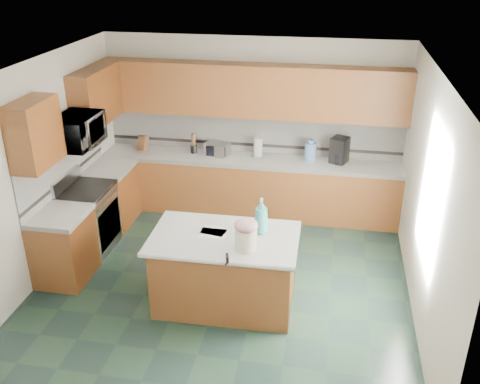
% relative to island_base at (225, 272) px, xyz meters
% --- Properties ---
extents(floor, '(4.60, 4.60, 0.00)m').
position_rel_island_base_xyz_m(floor, '(-0.11, 0.41, -0.43)').
color(floor, black).
rests_on(floor, ground).
extents(ceiling, '(4.60, 4.60, 0.00)m').
position_rel_island_base_xyz_m(ceiling, '(-0.11, 0.41, 2.27)').
color(ceiling, white).
rests_on(ceiling, ground).
extents(wall_back, '(4.60, 0.04, 2.70)m').
position_rel_island_base_xyz_m(wall_back, '(-0.11, 2.73, 0.92)').
color(wall_back, silver).
rests_on(wall_back, ground).
extents(wall_front, '(4.60, 0.04, 2.70)m').
position_rel_island_base_xyz_m(wall_front, '(-0.11, -1.91, 0.92)').
color(wall_front, silver).
rests_on(wall_front, ground).
extents(wall_left, '(0.04, 4.60, 2.70)m').
position_rel_island_base_xyz_m(wall_left, '(-2.43, 0.41, 0.92)').
color(wall_left, silver).
rests_on(wall_left, ground).
extents(wall_right, '(0.04, 4.60, 2.70)m').
position_rel_island_base_xyz_m(wall_right, '(2.21, 0.41, 0.92)').
color(wall_right, silver).
rests_on(wall_right, ground).
extents(back_base_cab, '(4.60, 0.60, 0.86)m').
position_rel_island_base_xyz_m(back_base_cab, '(-0.11, 2.41, 0.00)').
color(back_base_cab, '#3C1B08').
rests_on(back_base_cab, ground).
extents(back_countertop, '(4.60, 0.64, 0.06)m').
position_rel_island_base_xyz_m(back_countertop, '(-0.11, 2.41, 0.46)').
color(back_countertop, silver).
rests_on(back_countertop, back_base_cab).
extents(back_upper_cab, '(4.60, 0.33, 0.78)m').
position_rel_island_base_xyz_m(back_upper_cab, '(-0.11, 2.55, 1.51)').
color(back_upper_cab, '#3C1B08').
rests_on(back_upper_cab, wall_back).
extents(back_backsplash, '(4.60, 0.02, 0.63)m').
position_rel_island_base_xyz_m(back_backsplash, '(-0.11, 2.70, 0.81)').
color(back_backsplash, silver).
rests_on(back_backsplash, back_countertop).
extents(back_accent_band, '(4.60, 0.01, 0.05)m').
position_rel_island_base_xyz_m(back_accent_band, '(-0.11, 2.70, 0.61)').
color(back_accent_band, black).
rests_on(back_accent_band, back_countertop).
extents(left_base_cab_rear, '(0.60, 0.82, 0.86)m').
position_rel_island_base_xyz_m(left_base_cab_rear, '(-2.11, 1.70, 0.00)').
color(left_base_cab_rear, '#3C1B08').
rests_on(left_base_cab_rear, ground).
extents(left_counter_rear, '(0.64, 0.82, 0.06)m').
position_rel_island_base_xyz_m(left_counter_rear, '(-2.11, 1.70, 0.46)').
color(left_counter_rear, silver).
rests_on(left_counter_rear, left_base_cab_rear).
extents(left_base_cab_front, '(0.60, 0.72, 0.86)m').
position_rel_island_base_xyz_m(left_base_cab_front, '(-2.11, 0.17, 0.00)').
color(left_base_cab_front, '#3C1B08').
rests_on(left_base_cab_front, ground).
extents(left_counter_front, '(0.64, 0.72, 0.06)m').
position_rel_island_base_xyz_m(left_counter_front, '(-2.11, 0.17, 0.46)').
color(left_counter_front, silver).
rests_on(left_counter_front, left_base_cab_front).
extents(left_backsplash, '(0.02, 2.30, 0.63)m').
position_rel_island_base_xyz_m(left_backsplash, '(-2.40, 0.96, 0.81)').
color(left_backsplash, silver).
rests_on(left_backsplash, wall_left).
extents(left_accent_band, '(0.01, 2.30, 0.05)m').
position_rel_island_base_xyz_m(left_accent_band, '(-2.39, 0.96, 0.61)').
color(left_accent_band, black).
rests_on(left_accent_band, wall_left).
extents(left_upper_cab_rear, '(0.33, 1.09, 0.78)m').
position_rel_island_base_xyz_m(left_upper_cab_rear, '(-2.24, 1.84, 1.51)').
color(left_upper_cab_rear, '#3C1B08').
rests_on(left_upper_cab_rear, wall_left).
extents(left_upper_cab_front, '(0.33, 0.72, 0.78)m').
position_rel_island_base_xyz_m(left_upper_cab_front, '(-2.24, 0.17, 1.51)').
color(left_upper_cab_front, '#3C1B08').
rests_on(left_upper_cab_front, wall_left).
extents(range_body, '(0.60, 0.76, 0.88)m').
position_rel_island_base_xyz_m(range_body, '(-2.11, 0.91, 0.01)').
color(range_body, '#B7B7BC').
rests_on(range_body, ground).
extents(range_oven_door, '(0.02, 0.68, 0.55)m').
position_rel_island_base_xyz_m(range_oven_door, '(-1.82, 0.91, -0.03)').
color(range_oven_door, black).
rests_on(range_oven_door, range_body).
extents(range_cooktop, '(0.62, 0.78, 0.04)m').
position_rel_island_base_xyz_m(range_cooktop, '(-2.11, 0.91, 0.47)').
color(range_cooktop, black).
rests_on(range_cooktop, range_body).
extents(range_handle, '(0.02, 0.66, 0.02)m').
position_rel_island_base_xyz_m(range_handle, '(-1.79, 0.91, 0.35)').
color(range_handle, '#B7B7BC').
rests_on(range_handle, range_body).
extents(range_backguard, '(0.06, 0.76, 0.18)m').
position_rel_island_base_xyz_m(range_backguard, '(-2.37, 0.91, 0.59)').
color(range_backguard, '#B7B7BC').
rests_on(range_backguard, range_body).
extents(microwave, '(0.50, 0.73, 0.41)m').
position_rel_island_base_xyz_m(microwave, '(-2.11, 0.91, 1.30)').
color(microwave, '#B7B7BC').
rests_on(microwave, wall_left).
extents(island_base, '(1.59, 0.92, 0.86)m').
position_rel_island_base_xyz_m(island_base, '(0.00, 0.00, 0.00)').
color(island_base, '#3C1B08').
rests_on(island_base, ground).
extents(island_top, '(1.69, 1.02, 0.06)m').
position_rel_island_base_xyz_m(island_top, '(0.00, -0.00, 0.46)').
color(island_top, silver).
rests_on(island_top, island_base).
extents(island_bullnose, '(1.67, 0.09, 0.06)m').
position_rel_island_base_xyz_m(island_bullnose, '(0.00, -0.50, 0.46)').
color(island_bullnose, silver).
rests_on(island_bullnose, island_base).
extents(treat_jar, '(0.31, 0.31, 0.25)m').
position_rel_island_base_xyz_m(treat_jar, '(0.28, -0.23, 0.61)').
color(treat_jar, beige).
rests_on(treat_jar, island_top).
extents(treat_jar_lid, '(0.26, 0.26, 0.16)m').
position_rel_island_base_xyz_m(treat_jar_lid, '(0.28, -0.23, 0.78)').
color(treat_jar_lid, pink).
rests_on(treat_jar_lid, treat_jar).
extents(treat_jar_knob, '(0.08, 0.03, 0.03)m').
position_rel_island_base_xyz_m(treat_jar_knob, '(0.28, -0.23, 0.83)').
color(treat_jar_knob, tan).
rests_on(treat_jar_knob, treat_jar_lid).
extents(treat_jar_knob_end_l, '(0.05, 0.05, 0.05)m').
position_rel_island_base_xyz_m(treat_jar_knob_end_l, '(0.24, -0.23, 0.83)').
color(treat_jar_knob_end_l, tan).
rests_on(treat_jar_knob_end_l, treat_jar_lid).
extents(treat_jar_knob_end_r, '(0.05, 0.05, 0.05)m').
position_rel_island_base_xyz_m(treat_jar_knob_end_r, '(0.33, -0.23, 0.83)').
color(treat_jar_knob_end_r, tan).
rests_on(treat_jar_knob_end_r, treat_jar_lid).
extents(soap_bottle_island, '(0.16, 0.17, 0.42)m').
position_rel_island_base_xyz_m(soap_bottle_island, '(0.39, 0.16, 0.70)').
color(soap_bottle_island, teal).
rests_on(soap_bottle_island, island_top).
extents(paper_sheet_a, '(0.33, 0.27, 0.00)m').
position_rel_island_base_xyz_m(paper_sheet_a, '(-0.15, 0.10, 0.49)').
color(paper_sheet_a, white).
rests_on(paper_sheet_a, island_top).
extents(paper_sheet_b, '(0.31, 0.24, 0.00)m').
position_rel_island_base_xyz_m(paper_sheet_b, '(-0.14, 0.04, 0.49)').
color(paper_sheet_b, white).
rests_on(paper_sheet_b, island_top).
extents(clamp_body, '(0.05, 0.10, 0.09)m').
position_rel_island_base_xyz_m(clamp_body, '(0.13, -0.48, 0.50)').
color(clamp_body, black).
rests_on(clamp_body, island_top).
extents(clamp_handle, '(0.02, 0.07, 0.02)m').
position_rel_island_base_xyz_m(clamp_handle, '(0.13, -0.54, 0.48)').
color(clamp_handle, black).
rests_on(clamp_handle, island_top).
extents(knife_block, '(0.18, 0.21, 0.26)m').
position_rel_island_base_xyz_m(knife_block, '(-1.83, 2.46, 0.61)').
color(knife_block, '#472814').
rests_on(knife_block, back_countertop).
extents(utensil_crock, '(0.10, 0.10, 0.13)m').
position_rel_island_base_xyz_m(utensil_crock, '(-1.01, 2.49, 0.55)').
color(utensil_crock, black).
rests_on(utensil_crock, back_countertop).
extents(utensil_bundle, '(0.06, 0.06, 0.19)m').
position_rel_island_base_xyz_m(utensil_bundle, '(-1.01, 2.49, 0.71)').
color(utensil_bundle, '#472814').
rests_on(utensil_bundle, utensil_crock).
extents(toaster_oven, '(0.41, 0.34, 0.20)m').
position_rel_island_base_xyz_m(toaster_oven, '(-0.63, 2.46, 0.59)').
color(toaster_oven, '#B7B7BC').
rests_on(toaster_oven, back_countertop).
extents(toaster_oven_door, '(0.30, 0.01, 0.16)m').
position_rel_island_base_xyz_m(toaster_oven_door, '(-0.63, 2.35, 0.59)').
color(toaster_oven_door, black).
rests_on(toaster_oven_door, toaster_oven).
extents(paper_towel, '(0.13, 0.13, 0.30)m').
position_rel_island_base_xyz_m(paper_towel, '(0.01, 2.51, 0.64)').
color(paper_towel, white).
rests_on(paper_towel, back_countertop).
extents(paper_towel_base, '(0.20, 0.20, 0.01)m').
position_rel_island_base_xyz_m(paper_towel_base, '(0.01, 2.51, 0.50)').
color(paper_towel_base, '#B7B7BC').
rests_on(paper_towel_base, back_countertop).
extents(water_jug, '(0.18, 0.18, 0.29)m').
position_rel_island_base_xyz_m(water_jug, '(0.81, 2.47, 0.64)').
color(water_jug, '#5D89C4').
rests_on(water_jug, back_countertop).
extents(water_jug_neck, '(0.08, 0.08, 0.04)m').
position_rel_island_base_xyz_m(water_jug_neck, '(0.81, 2.47, 0.80)').
color(water_jug_neck, '#5D89C4').
rests_on(water_jug_neck, water_jug).
extents(coffee_maker, '(0.31, 0.32, 0.39)m').
position_rel_island_base_xyz_m(coffee_maker, '(1.24, 2.49, 0.68)').
color(coffee_maker, black).
rests_on(coffee_maker, back_countertop).
extents(coffee_carafe, '(0.16, 0.16, 0.16)m').
position_rel_island_base_xyz_m(coffee_carafe, '(1.24, 2.44, 0.57)').
color(coffee_carafe, black).
rests_on(coffee_carafe, back_countertop).
extents(soap_bottle_back, '(0.14, 0.14, 0.26)m').
position_rel_island_base_xyz_m(soap_bottle_back, '(1.24, 2.46, 0.62)').
color(soap_bottle_back, white).
rests_on(soap_bottle_back, back_countertop).
extents(soap_back_cap, '(0.02, 0.02, 0.03)m').
position_rel_island_base_xyz_m(soap_back_cap, '(1.24, 2.46, 0.77)').
color(soap_back_cap, red).
rests_on(soap_back_cap, soap_bottle_back).
extents(window_light_proxy, '(0.02, 1.40, 1.10)m').
position_rel_island_base_xyz_m(window_light_proxy, '(2.18, 0.21, 1.07)').
color(window_light_proxy, white).
rests_on(window_light_proxy, wall_right).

